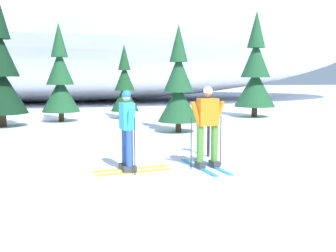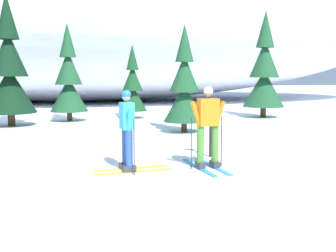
# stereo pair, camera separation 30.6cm
# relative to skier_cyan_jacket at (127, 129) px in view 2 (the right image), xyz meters

# --- Properties ---
(ground_plane) EXTENTS (120.00, 120.00, 0.00)m
(ground_plane) POSITION_rel_skier_cyan_jacket_xyz_m (-0.24, -1.04, -0.90)
(ground_plane) COLOR white
(skier_cyan_jacket) EXTENTS (1.69, 0.78, 1.72)m
(skier_cyan_jacket) POSITION_rel_skier_cyan_jacket_xyz_m (0.00, 0.00, 0.00)
(skier_cyan_jacket) COLOR gold
(skier_cyan_jacket) RESTS_ON ground
(skier_orange_jacket) EXTENTS (0.81, 1.81, 1.79)m
(skier_orange_jacket) POSITION_rel_skier_cyan_jacket_xyz_m (1.73, -0.01, 0.04)
(skier_orange_jacket) COLOR #2893CC
(skier_orange_jacket) RESTS_ON ground
(pine_tree_center_left) EXTENTS (1.99, 1.99, 5.14)m
(pine_tree_center_left) POSITION_rel_skier_cyan_jacket_xyz_m (-4.10, 8.29, 1.26)
(pine_tree_center_left) COLOR #47301E
(pine_tree_center_left) RESTS_ON ground
(pine_tree_center) EXTENTS (1.62, 1.62, 4.20)m
(pine_tree_center) POSITION_rel_skier_cyan_jacket_xyz_m (-1.97, 9.66, 0.86)
(pine_tree_center) COLOR #47301E
(pine_tree_center) RESTS_ON ground
(pine_tree_center_right) EXTENTS (1.30, 1.30, 3.37)m
(pine_tree_center_right) POSITION_rel_skier_cyan_jacket_xyz_m (0.83, 10.40, 0.52)
(pine_tree_center_right) COLOR #47301E
(pine_tree_center_right) RESTS_ON ground
(pine_tree_right) EXTENTS (1.45, 1.45, 3.75)m
(pine_tree_right) POSITION_rel_skier_cyan_jacket_xyz_m (2.30, 5.55, 0.68)
(pine_tree_right) COLOR #47301E
(pine_tree_right) RESTS_ON ground
(pine_tree_far_right) EXTENTS (1.92, 1.92, 4.96)m
(pine_tree_far_right) POSITION_rel_skier_cyan_jacket_xyz_m (6.94, 9.82, 1.18)
(pine_tree_far_right) COLOR #47301E
(pine_tree_far_right) RESTS_ON ground
(snow_ridge_background) EXTENTS (50.40, 20.44, 11.13)m
(snow_ridge_background) POSITION_rel_skier_cyan_jacket_xyz_m (-3.17, 23.08, 4.67)
(snow_ridge_background) COLOR white
(snow_ridge_background) RESTS_ON ground
(trail_marker_post) EXTENTS (0.28, 0.07, 1.39)m
(trail_marker_post) POSITION_rel_skier_cyan_jacket_xyz_m (2.12, 1.21, -0.10)
(trail_marker_post) COLOR black
(trail_marker_post) RESTS_ON ground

